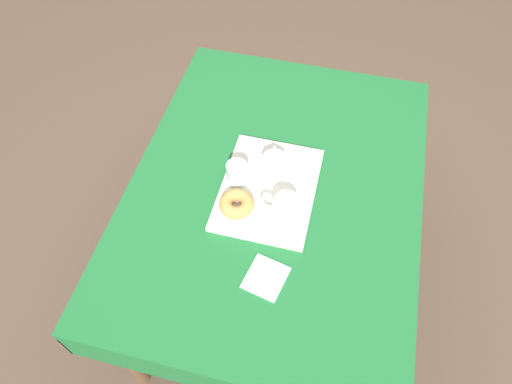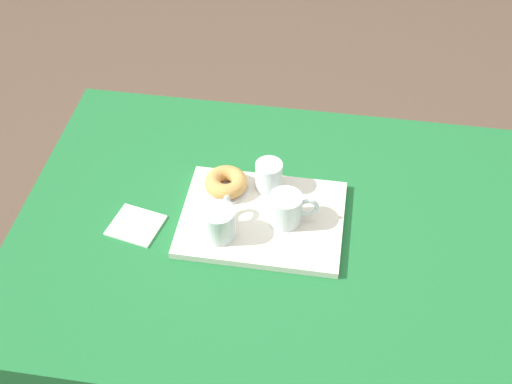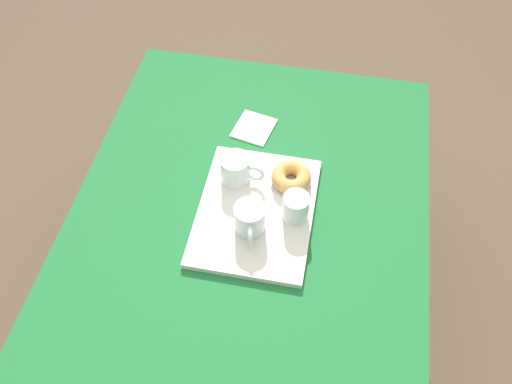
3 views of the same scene
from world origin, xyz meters
name	(u,v)px [view 2 (image 2 of 3)]	position (x,y,z in m)	size (l,w,h in m)	color
ground_plane	(267,373)	(0.00, 0.00, 0.00)	(6.00, 6.00, 0.00)	brown
dining_table	(270,249)	(0.00, 0.00, 0.65)	(1.36, 1.03, 0.74)	#1E6B33
serving_tray	(262,219)	(0.02, -0.02, 0.75)	(0.43, 0.33, 0.02)	silver
tea_mug_left	(219,223)	(0.13, 0.06, 0.80)	(0.09, 0.13, 0.09)	silver
tea_mug_right	(286,210)	(-0.04, -0.02, 0.80)	(0.13, 0.09, 0.09)	silver
water_glass_near	(269,177)	(0.02, -0.13, 0.80)	(0.07, 0.07, 0.08)	silver
donut_plate_left	(226,189)	(0.14, -0.10, 0.76)	(0.12, 0.12, 0.01)	silver
sugar_donut_left	(226,182)	(0.14, -0.10, 0.79)	(0.12, 0.12, 0.04)	tan
paper_napkin	(136,225)	(0.35, 0.05, 0.74)	(0.13, 0.12, 0.01)	white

